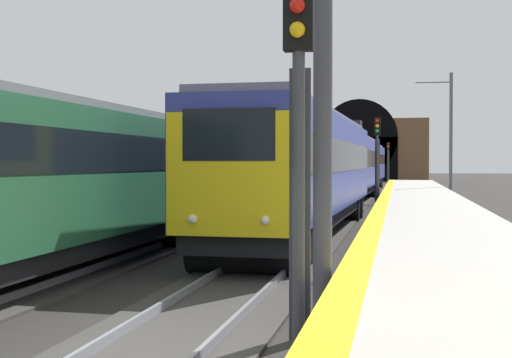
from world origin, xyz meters
name	(u,v)px	position (x,y,z in m)	size (l,w,h in m)	color
platform_right	(486,340)	(0.00, -4.13, 0.47)	(112.00, 3.76, 0.95)	#ADA89E
platform_right_edge_strip	(344,294)	(0.00, -2.50, 0.95)	(112.00, 0.50, 0.01)	yellow
track_main_line	(146,358)	(0.00, 0.00, 0.04)	(160.00, 2.77, 0.21)	#383533
train_main_approaching	(347,165)	(35.41, 0.00, 2.37)	(60.10, 3.35, 5.08)	navy
train_adjacent_platform	(242,168)	(25.25, 4.36, 2.23)	(60.50, 3.00, 4.75)	#235638
railway_signal_near	(299,143)	(0.50, -1.88, 2.77)	(0.39, 0.38, 4.68)	#38383D
railway_signal_mid	(377,152)	(33.49, -1.88, 3.12)	(0.39, 0.38, 5.14)	#38383D
railway_signal_far	(388,159)	(75.64, -1.88, 2.86)	(0.39, 0.38, 4.84)	#38383D
tunnel_portal	(359,150)	(88.92, 2.18, 4.25)	(2.25, 18.37, 11.04)	brown
catenary_mast_near	(450,135)	(39.00, -6.37, 4.28)	(0.22, 2.37, 8.31)	#595B60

